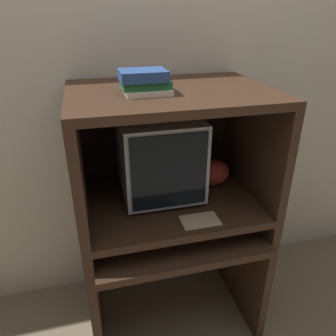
% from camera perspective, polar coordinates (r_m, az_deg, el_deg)
% --- Properties ---
extents(wall_back, '(6.00, 0.06, 2.60)m').
position_cam_1_polar(wall_back, '(1.79, -2.74, 15.77)').
color(wall_back, beige).
rests_on(wall_back, ground_plane).
extents(desk_base, '(0.87, 0.68, 0.65)m').
position_cam_1_polar(desk_base, '(1.82, 0.69, -15.65)').
color(desk_base, '#382316').
rests_on(desk_base, ground_plane).
extents(desk_monitor_shelf, '(0.87, 0.64, 0.13)m').
position_cam_1_polar(desk_monitor_shelf, '(1.64, 0.41, -6.00)').
color(desk_monitor_shelf, '#382316').
rests_on(desk_monitor_shelf, desk_base).
extents(hutch_upper, '(0.87, 0.64, 0.53)m').
position_cam_1_polar(hutch_upper, '(1.50, 0.15, 7.21)').
color(hutch_upper, '#382316').
rests_on(hutch_upper, desk_monitor_shelf).
extents(crt_monitor, '(0.37, 0.40, 0.40)m').
position_cam_1_polar(crt_monitor, '(1.57, -1.54, 2.27)').
color(crt_monitor, '#B2B2B7').
rests_on(crt_monitor, desk_monitor_shelf).
extents(keyboard, '(0.45, 0.15, 0.03)m').
position_cam_1_polar(keyboard, '(1.58, -0.81, -11.27)').
color(keyboard, '#2D2D30').
rests_on(keyboard, desk_base).
extents(mouse, '(0.07, 0.05, 0.03)m').
position_cam_1_polar(mouse, '(1.66, 9.52, -9.44)').
color(mouse, black).
rests_on(mouse, desk_base).
extents(snack_bag, '(0.17, 0.13, 0.14)m').
position_cam_1_polar(snack_bag, '(1.72, 7.86, -0.79)').
color(snack_bag, '#BC382D').
rests_on(snack_bag, desk_monitor_shelf).
extents(book_stack, '(0.20, 0.15, 0.09)m').
position_cam_1_polar(book_stack, '(1.34, -4.06, 14.76)').
color(book_stack, beige).
rests_on(book_stack, hutch_upper).
extents(paper_card, '(0.17, 0.11, 0.00)m').
position_cam_1_polar(paper_card, '(1.47, 5.61, -9.07)').
color(paper_card, '#CCB28C').
rests_on(paper_card, desk_monitor_shelf).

